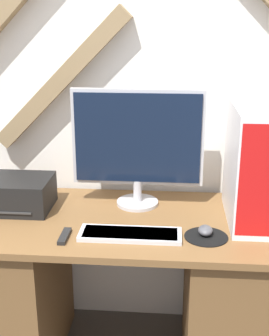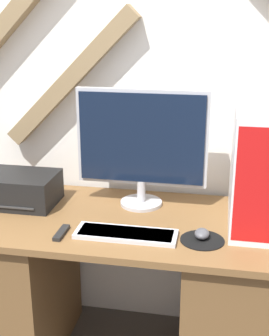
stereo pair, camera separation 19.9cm
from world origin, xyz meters
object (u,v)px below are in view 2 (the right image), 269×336
at_px(keyboard, 126,234).
at_px(mouse, 202,234).
at_px(remote_control, 61,233).
at_px(computer_tower, 252,168).
at_px(printer, 18,189).
at_px(monitor, 142,142).

xyz_separation_m(keyboard, mouse, (0.31, 0.03, 0.01)).
bearing_deg(remote_control, computer_tower, 18.10).
xyz_separation_m(mouse, printer, (-0.88, 0.21, 0.05)).
height_order(monitor, printer, monitor).
xyz_separation_m(mouse, remote_control, (-0.57, -0.07, -0.02)).
height_order(mouse, computer_tower, computer_tower).
distance_m(monitor, remote_control, 0.55).
bearing_deg(monitor, remote_control, -125.54).
xyz_separation_m(monitor, printer, (-0.58, -0.10, -0.23)).
bearing_deg(mouse, keyboard, -173.83).
relative_size(monitor, printer, 1.67).
xyz_separation_m(mouse, computer_tower, (0.19, 0.18, 0.23)).
bearing_deg(printer, mouse, -13.43).
relative_size(mouse, remote_control, 0.59).
bearing_deg(monitor, printer, -170.39).
height_order(monitor, remote_control, monitor).
height_order(mouse, printer, printer).
distance_m(keyboard, mouse, 0.31).
bearing_deg(keyboard, printer, 157.00).
distance_m(computer_tower, printer, 1.08).
xyz_separation_m(keyboard, computer_tower, (0.50, 0.21, 0.24)).
bearing_deg(computer_tower, monitor, 165.39).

